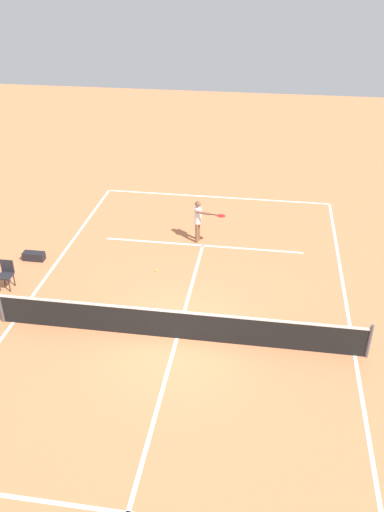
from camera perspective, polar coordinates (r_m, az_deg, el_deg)
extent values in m
plane|color=#D37A4C|center=(15.48, -1.63, -8.76)|extent=(60.00, 60.00, 0.00)
cube|color=white|center=(24.07, 2.61, 6.32)|extent=(9.94, 0.10, 0.01)
cube|color=white|center=(15.56, 17.01, -10.12)|extent=(0.10, 20.13, 0.01)
cube|color=white|center=(16.94, -18.54, -6.70)|extent=(0.10, 20.13, 0.01)
cube|color=white|center=(20.03, 1.15, 1.14)|extent=(7.46, 0.10, 0.01)
cube|color=white|center=(15.48, -1.63, -8.75)|extent=(0.10, 11.07, 0.01)
cylinder|color=#4C4C51|center=(15.29, 18.42, -8.64)|extent=(0.10, 0.10, 1.07)
cylinder|color=#4C4C51|center=(16.77, -19.76, -5.11)|extent=(0.10, 0.10, 1.07)
cube|color=black|center=(15.20, -1.65, -7.42)|extent=(10.54, 0.03, 0.91)
cube|color=white|center=(14.92, -1.68, -5.98)|extent=(10.54, 0.04, 0.06)
cylinder|color=brown|center=(20.24, 0.70, 2.69)|extent=(0.12, 0.12, 0.77)
cylinder|color=brown|center=(20.07, 0.52, 2.45)|extent=(0.12, 0.12, 0.77)
cylinder|color=white|center=(19.84, 0.62, 4.34)|extent=(0.28, 0.28, 0.61)
sphere|color=brown|center=(19.64, 0.63, 5.59)|extent=(0.22, 0.22, 0.22)
cylinder|color=brown|center=(19.99, 0.80, 4.64)|extent=(0.09, 0.09, 0.54)
cylinder|color=brown|center=(19.50, 1.19, 4.61)|extent=(0.55, 0.19, 0.09)
cylinder|color=black|center=(19.39, 2.31, 4.44)|extent=(0.26, 0.09, 0.04)
ellipsoid|color=red|center=(19.32, 3.13, 4.31)|extent=(0.37, 0.34, 0.04)
sphere|color=#CCE033|center=(18.46, -3.81, -1.57)|extent=(0.07, 0.07, 0.07)
cylinder|color=#262626|center=(18.25, -18.93, -3.03)|extent=(0.04, 0.04, 0.45)
cylinder|color=#262626|center=(18.51, -18.47, -2.45)|extent=(0.04, 0.04, 0.45)
cylinder|color=#262626|center=(18.67, -19.44, -2.34)|extent=(0.04, 0.04, 0.45)
cube|color=#232328|center=(18.33, -19.32, -2.01)|extent=(0.44, 0.44, 0.06)
cube|color=#232328|center=(18.37, -19.16, -0.99)|extent=(0.44, 0.04, 0.44)
cube|color=black|center=(19.87, -16.54, -0.01)|extent=(0.76, 0.32, 0.30)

